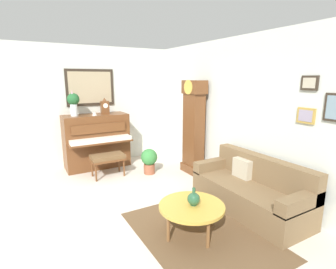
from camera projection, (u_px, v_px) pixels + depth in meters
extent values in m
cube|color=beige|center=(114.00, 213.00, 4.17)|extent=(6.40, 6.00, 0.10)
cube|color=silver|center=(75.00, 107.00, 6.07)|extent=(0.10, 4.90, 2.80)
cube|color=#33281E|center=(90.00, 87.00, 6.09)|extent=(0.03, 1.10, 0.84)
cube|color=tan|center=(90.00, 87.00, 6.08)|extent=(0.01, 0.98, 0.72)
cube|color=silver|center=(231.00, 113.00, 5.03)|extent=(5.30, 0.10, 2.80)
cube|color=#33281E|center=(310.00, 83.00, 3.56)|extent=(0.24, 0.03, 0.20)
cube|color=#BCB299|center=(309.00, 83.00, 3.55)|extent=(0.18, 0.01, 0.14)
cube|color=#B28E3D|center=(306.00, 116.00, 3.65)|extent=(0.26, 0.03, 0.22)
cube|color=#998EA8|center=(305.00, 116.00, 3.65)|extent=(0.20, 0.01, 0.16)
cube|color=brown|center=(200.00, 234.00, 3.52)|extent=(2.10, 1.50, 0.01)
cube|color=brown|center=(97.00, 141.00, 6.11)|extent=(0.60, 1.44, 1.25)
cube|color=brown|center=(102.00, 142.00, 5.73)|extent=(0.28, 1.38, 0.04)
cube|color=white|center=(101.00, 140.00, 5.72)|extent=(0.26, 1.32, 0.08)
cube|color=brown|center=(99.00, 128.00, 5.76)|extent=(0.03, 1.20, 0.20)
cube|color=brown|center=(108.00, 159.00, 5.54)|extent=(0.42, 0.70, 0.04)
cube|color=brown|center=(108.00, 157.00, 5.52)|extent=(0.40, 0.68, 0.08)
cylinder|color=brown|center=(96.00, 173.00, 5.30)|extent=(0.04, 0.04, 0.36)
cylinder|color=brown|center=(124.00, 168.00, 5.59)|extent=(0.04, 0.04, 0.36)
cylinder|color=brown|center=(92.00, 168.00, 5.57)|extent=(0.04, 0.04, 0.36)
cylinder|color=brown|center=(119.00, 164.00, 5.86)|extent=(0.04, 0.04, 0.36)
cube|color=brown|center=(193.00, 168.00, 5.87)|extent=(0.52, 0.34, 0.18)
cube|color=brown|center=(193.00, 133.00, 5.70)|extent=(0.44, 0.28, 1.78)
cube|color=brown|center=(194.00, 87.00, 5.49)|extent=(0.52, 0.32, 0.28)
cylinder|color=gold|center=(188.00, 87.00, 5.42)|extent=(0.30, 0.02, 0.30)
cylinder|color=gold|center=(192.00, 131.00, 5.66)|extent=(0.03, 0.03, 0.70)
cube|color=brown|center=(248.00, 198.00, 4.14)|extent=(1.90, 0.80, 0.42)
cube|color=brown|center=(263.00, 170.00, 4.20)|extent=(1.90, 0.20, 0.44)
cube|color=brown|center=(214.00, 165.00, 4.81)|extent=(0.18, 0.80, 0.20)
cube|color=brown|center=(300.00, 203.00, 3.35)|extent=(0.18, 0.80, 0.20)
cube|color=#B7AD93|center=(242.00, 168.00, 4.39)|extent=(0.34, 0.12, 0.32)
cylinder|color=gold|center=(192.00, 206.00, 3.47)|extent=(0.88, 0.88, 0.04)
torus|color=brown|center=(192.00, 206.00, 3.47)|extent=(0.88, 0.88, 0.04)
cylinder|color=brown|center=(212.00, 214.00, 3.69)|extent=(0.04, 0.04, 0.38)
cylinder|color=brown|center=(208.00, 234.00, 3.21)|extent=(0.04, 0.04, 0.38)
cylinder|color=brown|center=(168.00, 228.00, 3.34)|extent=(0.04, 0.04, 0.38)
cylinder|color=brown|center=(177.00, 209.00, 3.82)|extent=(0.04, 0.04, 0.38)
cube|color=brown|center=(105.00, 108.00, 6.04)|extent=(0.12, 0.18, 0.30)
cylinder|color=white|center=(106.00, 106.00, 5.98)|extent=(0.01, 0.11, 0.11)
cone|color=brown|center=(104.00, 99.00, 6.00)|extent=(0.10, 0.10, 0.08)
cylinder|color=silver|center=(74.00, 110.00, 5.71)|extent=(0.15, 0.15, 0.26)
sphere|color=#235B2D|center=(73.00, 99.00, 5.66)|extent=(0.26, 0.26, 0.26)
cone|color=#D199B7|center=(72.00, 93.00, 5.60)|extent=(0.06, 0.06, 0.16)
cylinder|color=white|center=(95.00, 115.00, 5.86)|extent=(0.12, 0.12, 0.01)
cylinder|color=white|center=(95.00, 114.00, 5.86)|extent=(0.08, 0.08, 0.06)
cylinder|color=#234C33|center=(194.00, 204.00, 3.47)|extent=(0.09, 0.09, 0.01)
sphere|color=#285638|center=(194.00, 199.00, 3.45)|extent=(0.17, 0.17, 0.17)
cylinder|color=#285638|center=(194.00, 191.00, 3.43)|extent=(0.04, 0.04, 0.08)
cylinder|color=#935138|center=(149.00, 169.00, 5.75)|extent=(0.24, 0.24, 0.22)
sphere|color=#387F3D|center=(149.00, 157.00, 5.70)|extent=(0.36, 0.36, 0.36)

